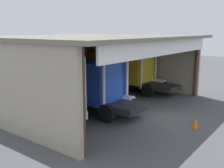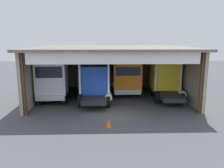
{
  "view_description": "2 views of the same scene",
  "coord_description": "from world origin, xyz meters",
  "px_view_note": "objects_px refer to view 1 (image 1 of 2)",
  "views": [
    {
      "loc": [
        -13.57,
        -6.8,
        5.07
      ],
      "look_at": [
        0.0,
        3.48,
        1.58
      ],
      "focal_mm": 42.3,
      "sensor_mm": 36.0,
      "label": 1
    },
    {
      "loc": [
        -0.64,
        -15.48,
        5.39
      ],
      "look_at": [
        0.0,
        3.48,
        1.58
      ],
      "focal_mm": 36.04,
      "sensor_mm": 36.0,
      "label": 2
    }
  ],
  "objects_px": {
    "truck_blue_center_left_bay": "(100,86)",
    "truck_yellow_right_bay": "(137,69)",
    "tool_cart": "(65,87)",
    "truck_orange_center_right_bay": "(100,74)",
    "oil_drum": "(96,82)",
    "traffic_cone": "(195,123)",
    "truck_white_left_bay": "(51,93)"
  },
  "relations": [
    {
      "from": "truck_white_left_bay",
      "to": "truck_orange_center_right_bay",
      "type": "height_order",
      "value": "truck_white_left_bay"
    },
    {
      "from": "truck_yellow_right_bay",
      "to": "traffic_cone",
      "type": "bearing_deg",
      "value": -125.31
    },
    {
      "from": "truck_blue_center_left_bay",
      "to": "traffic_cone",
      "type": "relative_size",
      "value": 7.99
    },
    {
      "from": "truck_blue_center_left_bay",
      "to": "traffic_cone",
      "type": "height_order",
      "value": "truck_blue_center_left_bay"
    },
    {
      "from": "truck_yellow_right_bay",
      "to": "tool_cart",
      "type": "xyz_separation_m",
      "value": [
        -3.95,
        4.52,
        -1.43
      ]
    },
    {
      "from": "truck_orange_center_right_bay",
      "to": "oil_drum",
      "type": "height_order",
      "value": "truck_orange_center_right_bay"
    },
    {
      "from": "truck_orange_center_right_bay",
      "to": "oil_drum",
      "type": "distance_m",
      "value": 4.12
    },
    {
      "from": "truck_blue_center_left_bay",
      "to": "tool_cart",
      "type": "xyz_separation_m",
      "value": [
        2.45,
        5.84,
        -1.23
      ]
    },
    {
      "from": "truck_white_left_bay",
      "to": "oil_drum",
      "type": "bearing_deg",
      "value": -153.72
    },
    {
      "from": "oil_drum",
      "to": "truck_yellow_right_bay",
      "type": "bearing_deg",
      "value": -78.43
    },
    {
      "from": "truck_yellow_right_bay",
      "to": "traffic_cone",
      "type": "distance_m",
      "value": 8.92
    },
    {
      "from": "traffic_cone",
      "to": "truck_blue_center_left_bay",
      "type": "bearing_deg",
      "value": 100.51
    },
    {
      "from": "truck_blue_center_left_bay",
      "to": "truck_orange_center_right_bay",
      "type": "distance_m",
      "value": 3.76
    },
    {
      "from": "truck_orange_center_right_bay",
      "to": "oil_drum",
      "type": "relative_size",
      "value": 5.85
    },
    {
      "from": "truck_orange_center_right_bay",
      "to": "tool_cart",
      "type": "height_order",
      "value": "truck_orange_center_right_bay"
    },
    {
      "from": "truck_orange_center_right_bay",
      "to": "tool_cart",
      "type": "bearing_deg",
      "value": -83.86
    },
    {
      "from": "truck_white_left_bay",
      "to": "tool_cart",
      "type": "height_order",
      "value": "truck_white_left_bay"
    },
    {
      "from": "truck_white_left_bay",
      "to": "truck_orange_center_right_bay",
      "type": "bearing_deg",
      "value": -163.18
    },
    {
      "from": "truck_blue_center_left_bay",
      "to": "truck_yellow_right_bay",
      "type": "height_order",
      "value": "truck_yellow_right_bay"
    },
    {
      "from": "truck_blue_center_left_bay",
      "to": "truck_yellow_right_bay",
      "type": "relative_size",
      "value": 0.84
    },
    {
      "from": "truck_yellow_right_bay",
      "to": "tool_cart",
      "type": "relative_size",
      "value": 5.32
    },
    {
      "from": "truck_yellow_right_bay",
      "to": "tool_cart",
      "type": "height_order",
      "value": "truck_yellow_right_bay"
    },
    {
      "from": "truck_yellow_right_bay",
      "to": "truck_blue_center_left_bay",
      "type": "bearing_deg",
      "value": -165.98
    },
    {
      "from": "truck_blue_center_left_bay",
      "to": "truck_yellow_right_bay",
      "type": "xyz_separation_m",
      "value": [
        6.4,
        1.32,
        0.2
      ]
    },
    {
      "from": "truck_blue_center_left_bay",
      "to": "tool_cart",
      "type": "height_order",
      "value": "truck_blue_center_left_bay"
    },
    {
      "from": "truck_blue_center_left_bay",
      "to": "traffic_cone",
      "type": "distance_m",
      "value": 5.9
    },
    {
      "from": "tool_cart",
      "to": "truck_yellow_right_bay",
      "type": "bearing_deg",
      "value": -48.85
    },
    {
      "from": "truck_blue_center_left_bay",
      "to": "tool_cart",
      "type": "relative_size",
      "value": 4.48
    },
    {
      "from": "truck_white_left_bay",
      "to": "traffic_cone",
      "type": "height_order",
      "value": "truck_white_left_bay"
    },
    {
      "from": "truck_yellow_right_bay",
      "to": "oil_drum",
      "type": "relative_size",
      "value": 5.84
    },
    {
      "from": "truck_yellow_right_bay",
      "to": "oil_drum",
      "type": "xyz_separation_m",
      "value": [
        -0.79,
        3.87,
        -1.47
      ]
    },
    {
      "from": "truck_white_left_bay",
      "to": "truck_blue_center_left_bay",
      "type": "distance_m",
      "value": 3.67
    }
  ]
}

